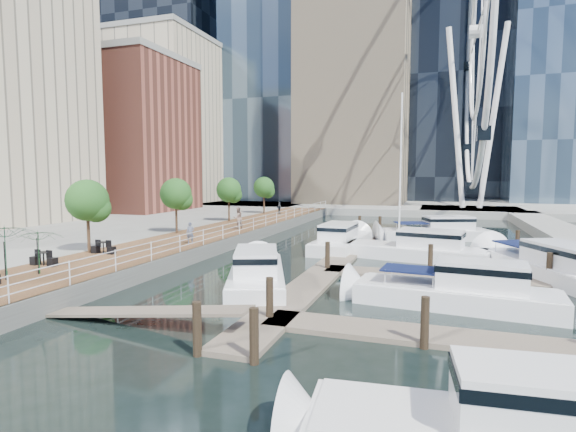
% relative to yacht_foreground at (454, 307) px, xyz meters
% --- Properties ---
extents(ground, '(520.00, 520.00, 0.00)m').
position_rel_yacht_foreground_xyz_m(ground, '(-10.15, -2.46, 0.00)').
color(ground, black).
rests_on(ground, ground).
extents(boardwalk, '(6.00, 60.00, 1.00)m').
position_rel_yacht_foreground_xyz_m(boardwalk, '(-19.15, 12.54, 0.50)').
color(boardwalk, brown).
rests_on(boardwalk, ground).
extents(seawall, '(0.25, 60.00, 1.00)m').
position_rel_yacht_foreground_xyz_m(seawall, '(-16.15, 12.54, 0.50)').
color(seawall, '#595954').
rests_on(seawall, ground).
extents(land_far, '(200.00, 114.00, 1.00)m').
position_rel_yacht_foreground_xyz_m(land_far, '(-10.15, 99.54, 0.50)').
color(land_far, gray).
rests_on(land_far, ground).
extents(pier, '(14.00, 12.00, 1.00)m').
position_rel_yacht_foreground_xyz_m(pier, '(3.85, 49.54, 0.50)').
color(pier, gray).
rests_on(pier, ground).
extents(railing, '(0.10, 60.00, 1.05)m').
position_rel_yacht_foreground_xyz_m(railing, '(-16.25, 12.54, 1.52)').
color(railing, white).
rests_on(railing, boardwalk).
extents(floating_docks, '(16.00, 34.00, 2.60)m').
position_rel_yacht_foreground_xyz_m(floating_docks, '(-2.18, 7.52, 0.49)').
color(floating_docks, '#6D6051').
rests_on(floating_docks, ground).
extents(midrise_condos, '(19.00, 67.00, 28.00)m').
position_rel_yacht_foreground_xyz_m(midrise_condos, '(-43.72, 24.36, 13.42)').
color(midrise_condos, '#BCAD8E').
rests_on(midrise_condos, ground).
extents(ferris_wheel, '(5.80, 45.60, 47.80)m').
position_rel_yacht_foreground_xyz_m(ferris_wheel, '(3.85, 49.54, 25.92)').
color(ferris_wheel, white).
rests_on(ferris_wheel, ground).
extents(street_trees, '(2.60, 42.60, 4.60)m').
position_rel_yacht_foreground_xyz_m(street_trees, '(-21.55, 11.54, 4.29)').
color(street_trees, '#3F2B1C').
rests_on(street_trees, ground).
extents(cafe_tables, '(2.50, 13.70, 0.74)m').
position_rel_yacht_foreground_xyz_m(cafe_tables, '(-20.55, -4.46, 1.37)').
color(cafe_tables, black).
rests_on(cafe_tables, ground).
extents(yacht_foreground, '(9.76, 3.41, 2.15)m').
position_rel_yacht_foreground_xyz_m(yacht_foreground, '(0.00, 0.00, 0.00)').
color(yacht_foreground, white).
rests_on(yacht_foreground, ground).
extents(pedestrian_near, '(0.65, 0.53, 1.53)m').
position_rel_yacht_foreground_xyz_m(pedestrian_near, '(-17.45, 6.83, 1.76)').
color(pedestrian_near, '#50566A').
rests_on(pedestrian_near, boardwalk).
extents(pedestrian_mid, '(1.17, 1.21, 1.96)m').
position_rel_yacht_foreground_xyz_m(pedestrian_mid, '(-17.96, 15.99, 1.98)').
color(pedestrian_mid, gray).
rests_on(pedestrian_mid, boardwalk).
extents(pedestrian_far, '(0.90, 0.86, 1.50)m').
position_rel_yacht_foreground_xyz_m(pedestrian_far, '(-19.44, 31.40, 1.75)').
color(pedestrian_far, '#30363C').
rests_on(pedestrian_far, boardwalk).
extents(moored_yachts, '(22.23, 37.91, 11.50)m').
position_rel_yacht_foreground_xyz_m(moored_yachts, '(-2.28, 9.80, 0.00)').
color(moored_yachts, white).
rests_on(moored_yachts, ground).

